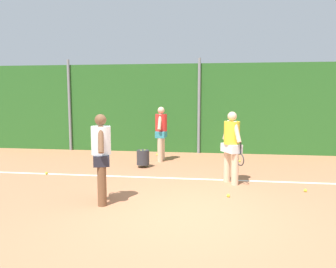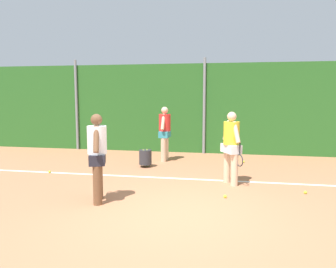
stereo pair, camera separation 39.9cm
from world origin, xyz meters
name	(u,v)px [view 1 (the left image)]	position (x,y,z in m)	size (l,w,h in m)	color
ground_plane	(189,186)	(0.00, 1.88, 0.00)	(25.58, 25.58, 0.00)	#B2704C
hedge_fence_backdrop	(199,109)	(0.00, 6.40, 1.58)	(16.63, 0.25, 3.16)	#286023
fence_post_left	(69,105)	(-4.80, 6.23, 1.67)	(0.10, 0.10, 3.35)	gray
fence_post_center	(199,106)	(0.00, 6.23, 1.67)	(0.10, 0.10, 3.35)	gray
court_baseline_paint	(191,179)	(0.00, 2.50, 0.00)	(12.15, 0.10, 0.01)	white
player_foreground_near	(101,154)	(-1.57, 0.43, 0.96)	(0.44, 0.75, 1.72)	brown
player_midcourt	(232,144)	(0.96, 2.24, 0.95)	(0.53, 0.66, 1.69)	beige
player_backcourt_far	(161,131)	(-1.10, 4.67, 0.96)	(0.36, 0.71, 1.70)	beige
ball_hopper	(143,157)	(-1.46, 3.64, 0.29)	(0.36, 0.36, 0.51)	#2D2D33
tennis_ball_2	(228,196)	(0.85, 1.13, 0.03)	(0.07, 0.07, 0.07)	#CCDB33
tennis_ball_3	(47,173)	(-3.79, 2.45, 0.03)	(0.07, 0.07, 0.07)	#CCDB33
tennis_ball_4	(157,155)	(-1.38, 5.54, 0.03)	(0.07, 0.07, 0.07)	#CCDB33
tennis_ball_5	(240,161)	(1.34, 4.79, 0.03)	(0.07, 0.07, 0.07)	#CCDB33
tennis_ball_6	(305,190)	(2.51, 1.73, 0.03)	(0.07, 0.07, 0.07)	#CCDB33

